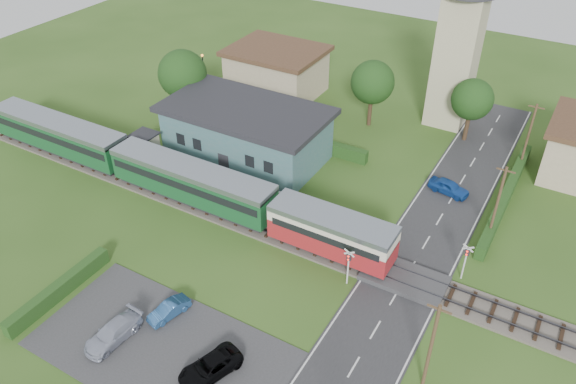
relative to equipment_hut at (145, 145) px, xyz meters
The scene contains 30 objects.
ground 18.82m from the equipment_hut, 16.11° to the right, with size 120.00×120.00×0.00m, color #2D4C19.
railway_track 18.36m from the equipment_hut, 10.08° to the right, with size 76.00×3.20×0.49m.
road 28.53m from the equipment_hut, 10.52° to the right, with size 6.00×70.00×0.05m, color #28282B.
car_park 23.90m from the equipment_hut, 46.19° to the right, with size 17.00×9.00×0.08m, color #333335.
crossing_deck 28.22m from the equipment_hut, ahead, with size 6.20×3.40×0.45m, color #333335.
platform 8.14m from the equipment_hut, ahead, with size 30.00×3.00×0.45m, color gray.
equipment_hut is the anchor object (origin of this frame).
station_building 9.92m from the equipment_hut, 35.92° to the left, with size 16.00×9.00×5.30m.
train 6.01m from the equipment_hut, 32.24° to the right, with size 43.20×2.90×3.40m.
church_tower 33.48m from the equipment_hut, 44.75° to the left, with size 6.00×6.00×17.60m.
house_west 20.05m from the equipment_hut, 81.38° to the left, with size 10.80×8.80×5.50m.
hedge_carpark 18.61m from the equipment_hut, 67.85° to the right, with size 0.80×9.00×1.20m, color #193814.
hedge_roadside 33.98m from the equipment_hut, 18.54° to the left, with size 0.80×18.00×1.20m, color #193814.
hedge_station 13.09m from the equipment_hut, 52.16° to the left, with size 22.00×0.80×1.30m, color #193814.
tree_a 9.73m from the equipment_hut, 102.80° to the left, with size 5.20×5.20×8.00m.
tree_b 24.16m from the equipment_hut, 48.05° to the left, with size 4.60×4.60×7.34m.
tree_c 32.81m from the equipment_hut, 37.29° to the left, with size 4.20×4.20×6.78m.
utility_pole_b 34.14m from the equipment_hut, 19.18° to the right, with size 1.40×0.22×7.00m.
utility_pole_c 32.61m from the equipment_hut, ahead, with size 1.40×0.22×7.00m.
utility_pole_d 36.37m from the equipment_hut, 27.55° to the left, with size 1.40×0.22×7.00m.
crossing_signal_near 25.04m from the equipment_hut, 12.94° to the right, with size 0.84×0.28×3.28m.
crossing_signal_far 31.61m from the equipment_hut, ahead, with size 0.84×0.28×3.28m.
streetlamp_west 15.39m from the equipment_hut, 105.12° to the left, with size 0.30×0.30×5.15m.
streetlamp_east 40.41m from the equipment_hut, 32.67° to the left, with size 0.30×0.30×5.15m.
car_on_road 29.04m from the equipment_hut, 19.06° to the left, with size 1.49×3.70×1.26m, color #18479E.
car_park_blue 21.10m from the equipment_hut, 44.24° to the right, with size 1.09×3.13×1.03m, color navy.
car_park_silver 22.55m from the equipment_hut, 53.86° to the right, with size 1.73×4.25×1.23m, color #ACB2C6.
car_park_dark 26.69m from the equipment_hut, 39.98° to the right, with size 1.92×4.16×1.16m, color black.
pedestrian_near 15.15m from the equipment_hut, ahead, with size 0.54×0.35×1.47m, color gray.
pedestrian_far 1.22m from the equipment_hut, ahead, with size 0.74×0.58×1.52m, color gray.
Camera 1 is at (17.70, -28.56, 29.78)m, focal length 35.00 mm.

